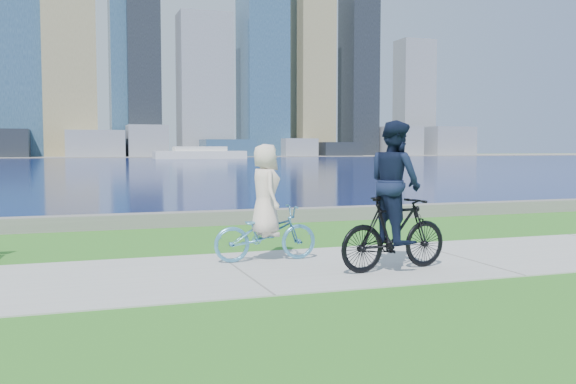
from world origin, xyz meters
The scene contains 9 objects.
ground centered at (0.00, 0.00, 0.00)m, with size 320.00×320.00×0.00m, color #276B1C.
concrete_path centered at (0.00, 0.00, 0.01)m, with size 80.00×3.50×0.02m, color #A4A49F.
seawall centered at (0.00, 6.20, 0.17)m, with size 90.00×0.50×0.35m, color slate.
bay_water centered at (0.00, 72.00, 0.00)m, with size 320.00×131.00×0.01m, color #0B174C.
far_shore centered at (0.00, 130.00, 0.06)m, with size 320.00×30.00×0.12m, color gray.
city_skyline centered at (-2.70, 129.49, 24.53)m, with size 173.80×21.53×76.00m.
ferry_far centered at (18.67, 98.88, 0.87)m, with size 15.50×4.43×2.10m.
cyclist_woman centered at (0.63, 0.76, 0.76)m, with size 0.65×1.81×2.00m.
cyclist_man centered at (2.31, -0.72, 1.01)m, with size 0.84×2.02×2.36m.
Camera 1 is at (-2.53, -9.68, 1.96)m, focal length 40.00 mm.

